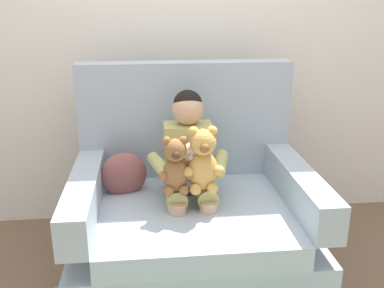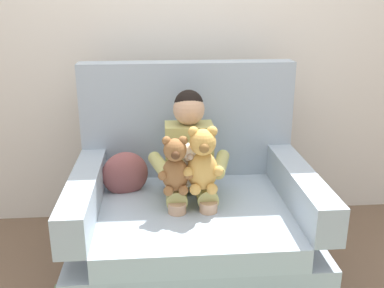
% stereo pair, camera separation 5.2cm
% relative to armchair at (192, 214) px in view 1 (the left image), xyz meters
% --- Properties ---
extents(ground_plane, '(8.00, 8.00, 0.00)m').
position_rel_armchair_xyz_m(ground_plane, '(0.00, -0.06, -0.33)').
color(ground_plane, brown).
extents(back_wall, '(6.00, 0.10, 2.60)m').
position_rel_armchair_xyz_m(back_wall, '(0.00, 0.71, 0.97)').
color(back_wall, silver).
rests_on(back_wall, ground).
extents(armchair, '(1.26, 1.01, 1.12)m').
position_rel_armchair_xyz_m(armchair, '(0.00, 0.00, 0.00)').
color(armchair, '#9EADBC').
rests_on(armchair, ground).
extents(seated_child, '(0.45, 0.39, 0.82)m').
position_rel_armchair_xyz_m(seated_child, '(-0.01, 0.03, 0.31)').
color(seated_child, tan).
rests_on(seated_child, armchair).
extents(plush_honey, '(0.20, 0.16, 0.34)m').
position_rel_armchair_xyz_m(plush_honey, '(0.04, -0.14, 0.37)').
color(plush_honey, gold).
rests_on(plush_honey, armchair).
extents(plush_brown, '(0.17, 0.14, 0.29)m').
position_rel_armchair_xyz_m(plush_brown, '(-0.10, -0.15, 0.35)').
color(plush_brown, brown).
rests_on(plush_brown, armchair).
extents(plush_cream, '(0.15, 0.12, 0.25)m').
position_rel_armchair_xyz_m(plush_cream, '(-0.02, -0.10, 0.33)').
color(plush_cream, silver).
rests_on(plush_cream, armchair).
extents(throw_pillow, '(0.28, 0.18, 0.26)m').
position_rel_armchair_xyz_m(throw_pillow, '(-0.37, 0.13, 0.20)').
color(throw_pillow, '#8C4C4C').
rests_on(throw_pillow, armchair).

